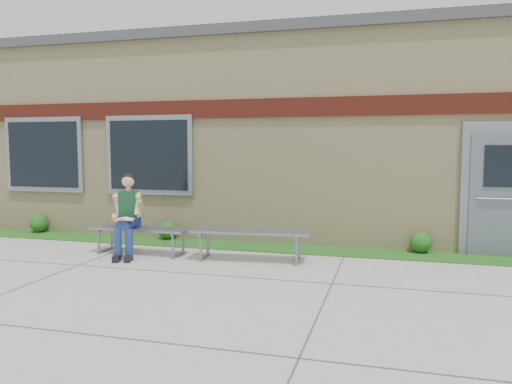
% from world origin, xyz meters
% --- Properties ---
extents(ground, '(80.00, 80.00, 0.00)m').
position_xyz_m(ground, '(0.00, 0.00, 0.00)').
color(ground, '#9E9E99').
rests_on(ground, ground).
extents(grass_strip, '(16.00, 0.80, 0.02)m').
position_xyz_m(grass_strip, '(0.00, 2.60, 0.01)').
color(grass_strip, '#164B14').
rests_on(grass_strip, ground).
extents(school_building, '(16.20, 6.22, 4.20)m').
position_xyz_m(school_building, '(-0.00, 5.99, 2.10)').
color(school_building, beige).
rests_on(school_building, ground).
extents(bench_left, '(1.80, 0.53, 0.46)m').
position_xyz_m(bench_left, '(-2.47, 1.55, 0.36)').
color(bench_left, slate).
rests_on(bench_left, ground).
extents(bench_right, '(2.01, 0.72, 0.51)m').
position_xyz_m(bench_right, '(-0.47, 1.55, 0.39)').
color(bench_right, slate).
rests_on(bench_right, ground).
extents(girl, '(0.60, 0.90, 1.42)m').
position_xyz_m(girl, '(-2.60, 1.34, 0.73)').
color(girl, navy).
rests_on(girl, ground).
extents(shrub_west, '(0.38, 0.38, 0.38)m').
position_xyz_m(shrub_west, '(-5.62, 2.85, 0.21)').
color(shrub_west, '#164B14').
rests_on(shrub_west, grass_strip).
extents(shrub_mid, '(0.37, 0.37, 0.37)m').
position_xyz_m(shrub_mid, '(-2.57, 2.85, 0.21)').
color(shrub_mid, '#164B14').
rests_on(shrub_mid, grass_strip).
extents(shrub_east, '(0.37, 0.37, 0.37)m').
position_xyz_m(shrub_east, '(2.27, 2.85, 0.21)').
color(shrub_east, '#164B14').
rests_on(shrub_east, grass_strip).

